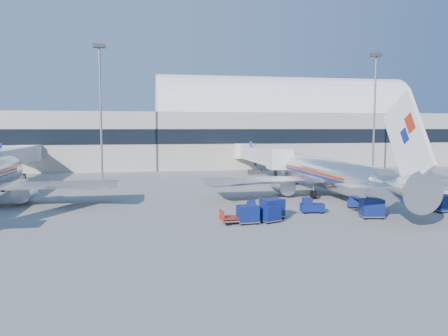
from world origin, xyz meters
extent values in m
plane|color=gray|center=(0.00, 0.00, 0.00)|extent=(260.00, 260.00, 0.00)
cube|color=#B2AA9E|center=(-25.00, 56.00, 6.00)|extent=(170.00, 28.00, 12.00)
cube|color=black|center=(-25.00, 42.05, 7.00)|extent=(170.00, 0.40, 3.00)
cylinder|color=white|center=(20.00, 56.00, 12.00)|extent=(60.00, 18.00, 18.00)
cylinder|color=silver|center=(10.00, 6.00, 2.90)|extent=(3.80, 28.00, 3.80)
sphere|color=silver|center=(10.00, 20.00, 2.90)|extent=(3.72, 3.72, 3.72)
cone|color=silver|center=(10.00, -11.00, 3.30)|extent=(3.80, 6.00, 3.80)
cube|color=#B1220D|center=(10.00, 7.00, 3.15)|extent=(3.85, 20.16, 0.32)
cube|color=navy|center=(10.00, 7.00, 2.78)|extent=(3.85, 20.16, 0.32)
cube|color=white|center=(10.00, -11.50, 7.70)|extent=(0.35, 7.79, 8.74)
cube|color=silver|center=(10.00, -10.50, 3.50)|extent=(11.00, 3.00, 0.18)
cube|color=silver|center=(10.00, 5.00, 2.30)|extent=(32.00, 5.00, 0.28)
cylinder|color=#B7B7BC|center=(4.50, 6.50, 1.35)|extent=(2.10, 3.80, 2.10)
cylinder|color=#B7B7BC|center=(15.50, 6.50, 1.35)|extent=(2.10, 3.80, 2.10)
cylinder|color=black|center=(10.00, 17.00, 0.45)|extent=(0.40, 0.90, 0.90)
sphere|color=silver|center=(-32.00, 20.00, 2.90)|extent=(3.72, 3.72, 3.72)
cylinder|color=#B7B7BC|center=(-26.50, 6.50, 1.35)|extent=(2.10, 3.80, 2.10)
cylinder|color=black|center=(-32.00, 17.00, 0.45)|extent=(0.40, 0.90, 0.90)
cube|color=silver|center=(7.60, 30.00, 4.00)|extent=(2.70, 24.00, 2.70)
cube|color=silver|center=(7.60, 17.80, 4.00)|extent=(3.40, 3.20, 3.20)
cylinder|color=silver|center=(7.60, 41.50, 4.00)|extent=(4.40, 4.40, 3.00)
cube|color=#2D2D30|center=(7.60, 20.00, 1.80)|extent=(0.50, 0.50, 3.00)
cube|color=#2D2D30|center=(7.60, 20.00, 0.45)|extent=(2.60, 1.00, 0.90)
cube|color=#2D2D30|center=(7.60, 33.00, 1.80)|extent=(0.50, 0.50, 3.00)
cube|color=#2D2D30|center=(7.60, 33.00, 0.45)|extent=(2.60, 1.00, 0.90)
cube|color=navy|center=(6.00, 30.00, 5.80)|extent=(0.12, 1.40, 0.90)
cube|color=silver|center=(-34.40, 30.00, 4.00)|extent=(2.70, 24.00, 2.70)
cylinder|color=silver|center=(-34.40, 41.50, 4.00)|extent=(4.40, 4.40, 3.00)
cube|color=#2D2D30|center=(-34.40, 33.00, 1.80)|extent=(0.50, 0.50, 3.00)
cube|color=#2D2D30|center=(-34.40, 33.00, 0.45)|extent=(2.60, 1.00, 0.90)
cube|color=navy|center=(-36.00, 30.00, 5.80)|extent=(0.12, 1.40, 0.90)
cylinder|color=slate|center=(-20.00, 30.00, 11.00)|extent=(0.36, 0.36, 22.00)
cube|color=#2D2D30|center=(-20.00, 30.00, 22.30)|extent=(2.00, 1.20, 0.60)
cylinder|color=slate|center=(30.00, 30.00, 11.00)|extent=(0.36, 0.36, 22.00)
cube|color=#2D2D30|center=(30.00, 30.00, 22.30)|extent=(2.00, 1.20, 0.60)
cube|color=#9E9E96|center=(18.00, 2.00, 0.45)|extent=(3.00, 0.55, 0.90)
cube|color=#9E9E96|center=(21.30, 2.00, 0.45)|extent=(3.00, 0.55, 0.90)
cube|color=#9E9E96|center=(24.60, 2.00, 0.45)|extent=(3.00, 0.55, 0.90)
cube|color=#0B1655|center=(3.98, -4.66, 0.57)|extent=(2.55, 1.56, 0.78)
cube|color=#0B1655|center=(3.46, -4.58, 1.20)|extent=(1.09, 1.17, 0.73)
cylinder|color=black|center=(4.87, -4.33, 0.29)|extent=(0.61, 0.32, 0.58)
cube|color=#0B1655|center=(9.94, -2.98, 0.56)|extent=(2.62, 2.07, 0.76)
cube|color=#0B1655|center=(9.48, -2.76, 1.17)|extent=(1.27, 1.31, 0.71)
cylinder|color=black|center=(10.87, -2.91, 0.28)|extent=(0.61, 0.45, 0.57)
cube|color=#0B1655|center=(-2.06, -3.01, 0.48)|extent=(1.50, 2.21, 0.66)
cube|color=#0B1655|center=(-2.17, -3.43, 1.01)|extent=(1.05, 0.99, 0.61)
cylinder|color=black|center=(-2.26, -2.23, 0.25)|extent=(0.31, 0.53, 0.49)
cube|color=#0B1655|center=(-0.86, -6.55, 1.07)|extent=(2.40, 2.10, 1.63)
cube|color=slate|center=(-0.86, -6.55, 0.25)|extent=(2.52, 2.19, 0.11)
cylinder|color=black|center=(-0.28, -5.72, 0.23)|extent=(0.48, 0.30, 0.45)
cube|color=#0B1655|center=(-1.55, -8.22, 0.88)|extent=(2.05, 1.86, 1.34)
cube|color=slate|center=(-1.55, -8.22, 0.20)|extent=(2.15, 1.94, 0.09)
cylinder|color=black|center=(-1.17, -7.50, 0.18)|extent=(0.40, 0.29, 0.37)
cube|color=#0B1655|center=(-3.72, -8.45, 0.96)|extent=(1.95, 1.58, 1.46)
cube|color=slate|center=(-3.72, -8.45, 0.22)|extent=(2.05, 1.64, 0.10)
cylinder|color=black|center=(-3.07, -7.83, 0.20)|extent=(0.42, 0.20, 0.40)
cube|color=#0B1655|center=(8.61, -8.21, 1.06)|extent=(2.22, 1.84, 1.61)
cube|color=slate|center=(8.61, -8.21, 0.24)|extent=(2.33, 1.92, 0.11)
cylinder|color=black|center=(9.47, -7.73, 0.22)|extent=(0.47, 0.24, 0.44)
cube|color=#0B1655|center=(17.56, -6.64, 1.00)|extent=(2.11, 1.76, 1.53)
cube|color=slate|center=(17.56, -6.64, 0.23)|extent=(2.22, 1.83, 0.11)
cylinder|color=black|center=(18.20, -5.95, 0.21)|extent=(0.44, 0.23, 0.42)
cube|color=slate|center=(-4.95, -8.22, 0.38)|extent=(2.51, 1.80, 0.13)
cube|color=#9B1E0E|center=(-4.95, -8.22, 0.60)|extent=(2.51, 1.85, 0.09)
cylinder|color=black|center=(-4.23, -7.57, 0.22)|extent=(0.45, 0.20, 0.44)
camera|label=1|loc=(-12.86, -46.46, 8.66)|focal=35.00mm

